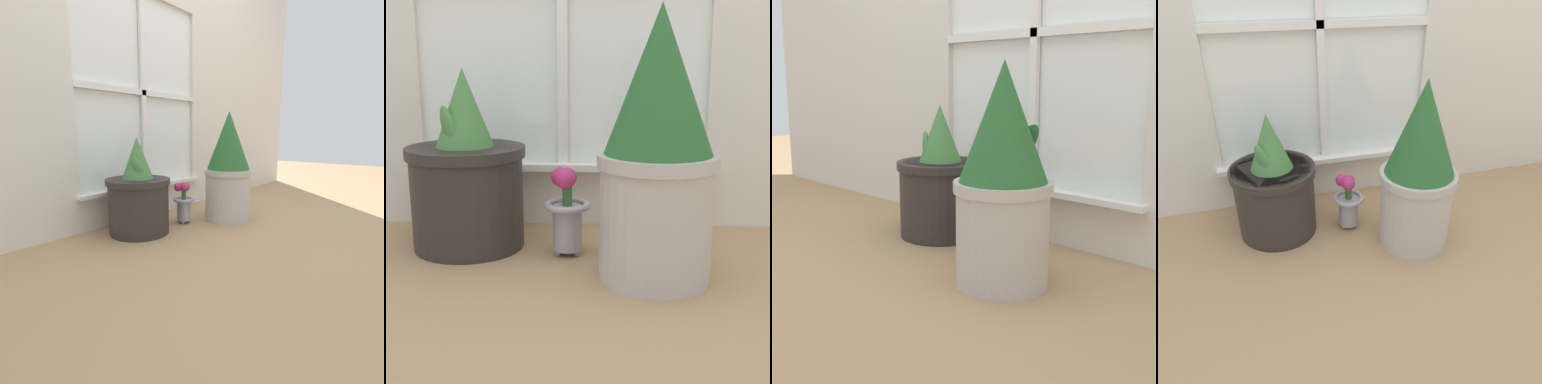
{
  "view_description": "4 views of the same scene",
  "coord_description": "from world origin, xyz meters",
  "views": [
    {
      "loc": [
        -1.42,
        -0.99,
        0.59
      ],
      "look_at": [
        0.05,
        0.25,
        0.22
      ],
      "focal_mm": 28.0,
      "sensor_mm": 36.0,
      "label": 1
    },
    {
      "loc": [
        0.14,
        -1.28,
        0.59
      ],
      "look_at": [
        0.07,
        0.31,
        0.2
      ],
      "focal_mm": 50.0,
      "sensor_mm": 36.0,
      "label": 2
    },
    {
      "loc": [
        1.42,
        -1.15,
        0.67
      ],
      "look_at": [
        -0.03,
        0.26,
        0.25
      ],
      "focal_mm": 50.0,
      "sensor_mm": 36.0,
      "label": 3
    },
    {
      "loc": [
        -0.35,
        -1.11,
        1.09
      ],
      "look_at": [
        0.04,
        0.31,
        0.19
      ],
      "focal_mm": 35.0,
      "sensor_mm": 36.0,
      "label": 4
    }
  ],
  "objects": [
    {
      "name": "ground_plane",
      "position": [
        0.0,
        0.0,
        0.0
      ],
      "size": [
        10.0,
        10.0,
        0.0
      ],
      "primitive_type": "plane",
      "color": "tan"
    },
    {
      "name": "potted_plant_left",
      "position": [
        -0.29,
        0.38,
        0.22
      ],
      "size": [
        0.38,
        0.38,
        0.57
      ],
      "color": "#2D2826",
      "rests_on": "ground_plane"
    },
    {
      "name": "potted_plant_right",
      "position": [
        0.29,
        0.13,
        0.36
      ],
      "size": [
        0.33,
        0.33,
        0.74
      ],
      "color": "#B7B2A8",
      "rests_on": "ground_plane"
    },
    {
      "name": "flower_vase",
      "position": [
        0.03,
        0.31,
        0.15
      ],
      "size": [
        0.14,
        0.14,
        0.28
      ],
      "color": "#99939E",
      "rests_on": "ground_plane"
    }
  ]
}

